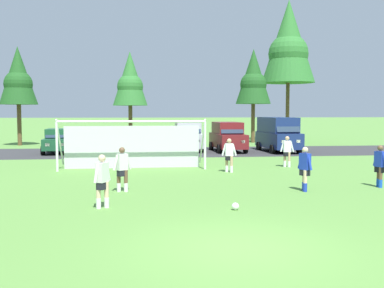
{
  "coord_description": "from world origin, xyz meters",
  "views": [
    {
      "loc": [
        -2.06,
        -9.33,
        2.93
      ],
      "look_at": [
        0.25,
        10.39,
        1.5
      ],
      "focal_mm": 42.16,
      "sensor_mm": 36.0,
      "label": 1
    }
  ],
  "objects_px": {
    "player_defender_far": "(102,181)",
    "parked_car_slot_center_right": "(228,136)",
    "player_striker_near": "(229,155)",
    "player_winger_left": "(287,152)",
    "player_midfield_center": "(380,166)",
    "parked_car_slot_center_left": "(144,140)",
    "player_trailing_back": "(122,169)",
    "player_winger_right": "(305,169)",
    "soccer_goal": "(133,144)",
    "parked_car_slot_left": "(103,141)",
    "parked_car_slot_center": "(188,136)",
    "soccer_ball": "(235,206)",
    "parked_car_slot_right": "(278,133)",
    "parked_car_slot_far_left": "(59,141)"
  },
  "relations": [
    {
      "from": "player_striker_near",
      "to": "player_winger_left",
      "type": "relative_size",
      "value": 1.0
    },
    {
      "from": "player_trailing_back",
      "to": "parked_car_slot_center",
      "type": "relative_size",
      "value": 0.35
    },
    {
      "from": "player_defender_far",
      "to": "parked_car_slot_center_right",
      "type": "height_order",
      "value": "parked_car_slot_center_right"
    },
    {
      "from": "parked_car_slot_left",
      "to": "player_trailing_back",
      "type": "bearing_deg",
      "value": -82.88
    },
    {
      "from": "player_defender_far",
      "to": "player_trailing_back",
      "type": "bearing_deg",
      "value": 79.94
    },
    {
      "from": "soccer_goal",
      "to": "player_winger_right",
      "type": "relative_size",
      "value": 4.54
    },
    {
      "from": "player_winger_left",
      "to": "parked_car_slot_left",
      "type": "distance_m",
      "value": 13.52
    },
    {
      "from": "player_striker_near",
      "to": "player_winger_right",
      "type": "bearing_deg",
      "value": -72.17
    },
    {
      "from": "player_trailing_back",
      "to": "parked_car_slot_center_right",
      "type": "xyz_separation_m",
      "value": [
        7.09,
        16.01,
        0.29
      ]
    },
    {
      "from": "soccer_goal",
      "to": "player_midfield_center",
      "type": "bearing_deg",
      "value": -35.96
    },
    {
      "from": "player_winger_right",
      "to": "parked_car_slot_right",
      "type": "relative_size",
      "value": 0.33
    },
    {
      "from": "parked_car_slot_center_left",
      "to": "player_winger_left",
      "type": "bearing_deg",
      "value": -52.59
    },
    {
      "from": "player_defender_far",
      "to": "player_trailing_back",
      "type": "distance_m",
      "value": 2.82
    },
    {
      "from": "player_striker_near",
      "to": "parked_car_slot_center_left",
      "type": "distance_m",
      "value": 12.03
    },
    {
      "from": "parked_car_slot_center",
      "to": "parked_car_slot_right",
      "type": "bearing_deg",
      "value": -13.88
    },
    {
      "from": "soccer_ball",
      "to": "player_winger_left",
      "type": "height_order",
      "value": "player_winger_left"
    },
    {
      "from": "player_midfield_center",
      "to": "player_defender_far",
      "type": "height_order",
      "value": "same"
    },
    {
      "from": "player_trailing_back",
      "to": "player_defender_far",
      "type": "bearing_deg",
      "value": -100.06
    },
    {
      "from": "player_striker_near",
      "to": "player_winger_right",
      "type": "xyz_separation_m",
      "value": [
        1.75,
        -5.42,
        0.0
      ]
    },
    {
      "from": "player_trailing_back",
      "to": "parked_car_slot_left",
      "type": "relative_size",
      "value": 0.38
    },
    {
      "from": "player_winger_left",
      "to": "parked_car_slot_center",
      "type": "height_order",
      "value": "parked_car_slot_center"
    },
    {
      "from": "soccer_goal",
      "to": "player_striker_near",
      "type": "distance_m",
      "value": 5.1
    },
    {
      "from": "player_defender_far",
      "to": "parked_car_slot_center_right",
      "type": "distance_m",
      "value": 20.26
    },
    {
      "from": "player_winger_right",
      "to": "player_trailing_back",
      "type": "relative_size",
      "value": 1.0
    },
    {
      "from": "player_winger_left",
      "to": "parked_car_slot_center",
      "type": "relative_size",
      "value": 0.35
    },
    {
      "from": "player_winger_left",
      "to": "parked_car_slot_center_left",
      "type": "distance_m",
      "value": 12.19
    },
    {
      "from": "player_defender_far",
      "to": "parked_car_slot_right",
      "type": "relative_size",
      "value": 0.33
    },
    {
      "from": "player_striker_near",
      "to": "parked_car_slot_center_right",
      "type": "bearing_deg",
      "value": 79.14
    },
    {
      "from": "soccer_ball",
      "to": "player_trailing_back",
      "type": "bearing_deg",
      "value": 134.75
    },
    {
      "from": "player_trailing_back",
      "to": "player_midfield_center",
      "type": "bearing_deg",
      "value": -0.92
    },
    {
      "from": "soccer_goal",
      "to": "player_winger_right",
      "type": "distance_m",
      "value": 9.84
    },
    {
      "from": "player_midfield_center",
      "to": "parked_car_slot_center_left",
      "type": "xyz_separation_m",
      "value": [
        -8.9,
        16.29,
        0.05
      ]
    },
    {
      "from": "soccer_goal",
      "to": "player_striker_near",
      "type": "bearing_deg",
      "value": -23.67
    },
    {
      "from": "parked_car_slot_center_right",
      "to": "player_striker_near",
      "type": "bearing_deg",
      "value": -100.86
    },
    {
      "from": "parked_car_slot_far_left",
      "to": "soccer_ball",
      "type": "bearing_deg",
      "value": -66.58
    },
    {
      "from": "soccer_ball",
      "to": "parked_car_slot_center_right",
      "type": "relative_size",
      "value": 0.05
    },
    {
      "from": "parked_car_slot_left",
      "to": "player_midfield_center",
      "type": "bearing_deg",
      "value": -52.54
    },
    {
      "from": "player_midfield_center",
      "to": "parked_car_slot_center_left",
      "type": "bearing_deg",
      "value": 118.64
    },
    {
      "from": "player_defender_far",
      "to": "player_winger_right",
      "type": "relative_size",
      "value": 1.0
    },
    {
      "from": "soccer_ball",
      "to": "player_winger_left",
      "type": "bearing_deg",
      "value": 63.65
    },
    {
      "from": "player_winger_left",
      "to": "player_trailing_back",
      "type": "height_order",
      "value": "same"
    },
    {
      "from": "soccer_goal",
      "to": "parked_car_slot_right",
      "type": "height_order",
      "value": "soccer_goal"
    },
    {
      "from": "player_striker_near",
      "to": "soccer_ball",
      "type": "bearing_deg",
      "value": -100.08
    },
    {
      "from": "parked_car_slot_far_left",
      "to": "player_trailing_back",
      "type": "bearing_deg",
      "value": -72.66
    },
    {
      "from": "player_winger_right",
      "to": "parked_car_slot_left",
      "type": "xyz_separation_m",
      "value": [
        -8.58,
        15.88,
        0.05
      ]
    },
    {
      "from": "player_trailing_back",
      "to": "parked_car_slot_far_left",
      "type": "bearing_deg",
      "value": 107.34
    },
    {
      "from": "parked_car_slot_left",
      "to": "player_defender_far",
      "type": "bearing_deg",
      "value": -85.53
    },
    {
      "from": "soccer_ball",
      "to": "player_winger_right",
      "type": "height_order",
      "value": "player_winger_right"
    },
    {
      "from": "parked_car_slot_center_left",
      "to": "parked_car_slot_right",
      "type": "xyz_separation_m",
      "value": [
        9.74,
        -0.71,
        0.47
      ]
    },
    {
      "from": "soccer_goal",
      "to": "parked_car_slot_center_right",
      "type": "distance_m",
      "value": 11.44
    }
  ]
}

